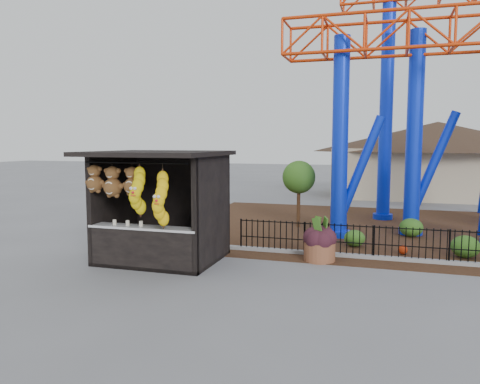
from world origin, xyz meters
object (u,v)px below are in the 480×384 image
(prize_booth, at_px, (156,208))
(potted_plant, at_px, (327,245))
(roller_coaster, at_px, (448,58))
(terracotta_planter, at_px, (320,252))

(prize_booth, relative_size, potted_plant, 4.21)
(potted_plant, bearing_deg, roller_coaster, 60.50)
(prize_booth, height_order, potted_plant, prize_booth)
(prize_booth, height_order, terracotta_planter, prize_booth)
(terracotta_planter, height_order, potted_plant, potted_plant)
(terracotta_planter, distance_m, potted_plant, 0.38)
(roller_coaster, distance_m, terracotta_planter, 9.31)
(prize_booth, relative_size, terracotta_planter, 3.94)
(roller_coaster, relative_size, potted_plant, 13.22)
(roller_coaster, bearing_deg, prize_booth, -138.02)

